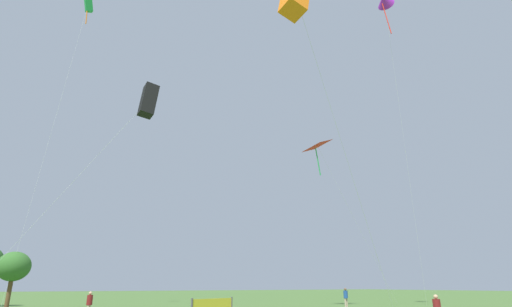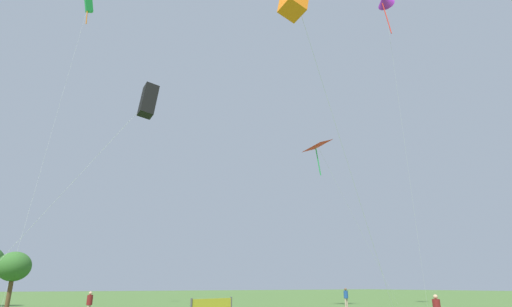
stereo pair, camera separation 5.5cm
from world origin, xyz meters
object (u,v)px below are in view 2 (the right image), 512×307
at_px(person_standing_1, 346,296).
at_px(park_tree_1, 14,267).
at_px(person_standing_0, 89,303).
at_px(kite_flying_0, 148,101).
at_px(kite_flying_3, 318,147).
at_px(kite_flying_4, 385,0).
at_px(kite_flying_1, 88,5).

bearing_deg(person_standing_1, park_tree_1, -26.07).
bearing_deg(park_tree_1, person_standing_1, -23.05).
distance_m(person_standing_0, kite_flying_0, 13.32).
xyz_separation_m(person_standing_0, kite_flying_3, (20.08, 1.09, 14.27)).
bearing_deg(kite_flying_4, kite_flying_1, 147.58).
distance_m(person_standing_1, kite_flying_1, 39.47).
bearing_deg(person_standing_0, kite_flying_3, 122.51).
bearing_deg(person_standing_1, kite_flying_4, 108.06).
relative_size(kite_flying_4, park_tree_1, 6.65).
xyz_separation_m(kite_flying_4, park_tree_1, (-28.88, 17.47, -26.65)).
relative_size(kite_flying_3, park_tree_1, 3.41).
xyz_separation_m(person_standing_0, kite_flying_4, (24.41, -5.67, 29.17)).
bearing_deg(kite_flying_4, park_tree_1, 148.83).
relative_size(kite_flying_1, kite_flying_4, 1.01).
height_order(person_standing_0, person_standing_1, person_standing_1).
xyz_separation_m(kite_flying_0, park_tree_1, (-5.63, 17.26, -9.58)).
distance_m(kite_flying_0, kite_flying_4, 28.85).
relative_size(person_standing_0, person_standing_1, 0.92).
bearing_deg(person_standing_1, kite_flying_3, -19.26).
relative_size(kite_flying_0, kite_flying_3, 0.89).
bearing_deg(kite_flying_0, person_standing_0, 102.04).
bearing_deg(kite_flying_4, kite_flying_0, 179.48).
xyz_separation_m(kite_flying_0, kite_flying_3, (18.92, 6.55, 2.18)).
bearing_deg(person_standing_0, kite_flying_4, 106.32).
bearing_deg(kite_flying_4, kite_flying_3, 122.67).
relative_size(person_standing_0, kite_flying_3, 0.10).
distance_m(kite_flying_1, park_tree_1, 27.14).
height_order(kite_flying_3, park_tree_1, kite_flying_3).
bearing_deg(kite_flying_3, kite_flying_1, 155.60).
bearing_deg(kite_flying_3, kite_flying_4, -57.33).
height_order(kite_flying_0, kite_flying_3, kite_flying_3).
bearing_deg(kite_flying_1, kite_flying_3, -24.40).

